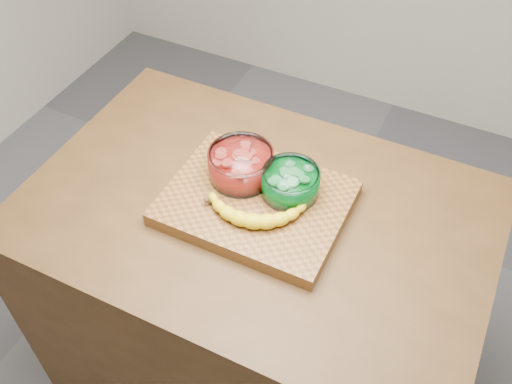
% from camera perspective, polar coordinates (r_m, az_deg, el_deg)
% --- Properties ---
extents(ground, '(3.50, 3.50, 0.00)m').
position_cam_1_polar(ground, '(2.22, 0.00, -17.20)').
color(ground, '#545559').
rests_on(ground, ground).
extents(counter, '(1.20, 0.80, 0.90)m').
position_cam_1_polar(counter, '(1.83, 0.00, -11.01)').
color(counter, '#492E15').
rests_on(counter, ground).
extents(cutting_board, '(0.45, 0.35, 0.04)m').
position_cam_1_polar(cutting_board, '(1.45, 0.00, -1.08)').
color(cutting_board, brown).
rests_on(cutting_board, counter).
extents(bowl_red, '(0.17, 0.17, 0.08)m').
position_cam_1_polar(bowl_red, '(1.46, -1.51, 2.73)').
color(bowl_red, white).
rests_on(bowl_red, cutting_board).
extents(bowl_green, '(0.15, 0.15, 0.07)m').
position_cam_1_polar(bowl_green, '(1.43, 3.44, 0.95)').
color(bowl_green, white).
rests_on(bowl_green, cutting_board).
extents(banana, '(0.27, 0.16, 0.04)m').
position_cam_1_polar(banana, '(1.39, -0.20, -1.50)').
color(banana, gold).
rests_on(banana, cutting_board).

